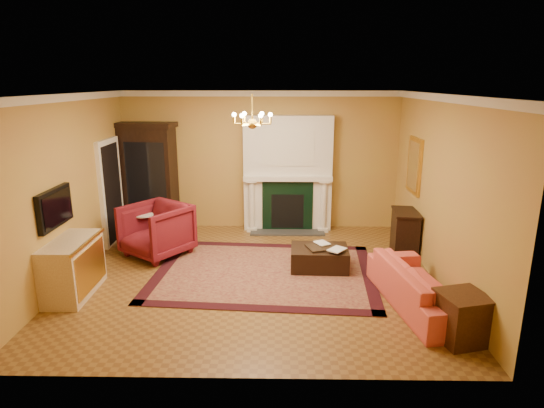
{
  "coord_description": "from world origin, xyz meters",
  "views": [
    {
      "loc": [
        0.43,
        -7.1,
        3.18
      ],
      "look_at": [
        0.3,
        0.3,
        1.18
      ],
      "focal_mm": 30.0,
      "sensor_mm": 36.0,
      "label": 1
    }
  ],
  "objects_px": {
    "coral_sofa": "(421,279)",
    "console_table": "(405,234)",
    "china_cabinet": "(149,180)",
    "leather_ottoman": "(319,258)",
    "commode": "(73,268)",
    "end_table": "(462,319)",
    "pedestal_table": "(144,228)",
    "wingback_armchair": "(156,228)"
  },
  "relations": [
    {
      "from": "pedestal_table",
      "to": "coral_sofa",
      "type": "xyz_separation_m",
      "value": [
        4.69,
        -2.3,
        0.01
      ]
    },
    {
      "from": "wingback_armchair",
      "to": "commode",
      "type": "height_order",
      "value": "wingback_armchair"
    },
    {
      "from": "china_cabinet",
      "to": "wingback_armchair",
      "type": "relative_size",
      "value": 2.07
    },
    {
      "from": "console_table",
      "to": "leather_ottoman",
      "type": "bearing_deg",
      "value": -150.94
    },
    {
      "from": "china_cabinet",
      "to": "coral_sofa",
      "type": "bearing_deg",
      "value": -27.98
    },
    {
      "from": "wingback_armchair",
      "to": "leather_ottoman",
      "type": "xyz_separation_m",
      "value": [
        3.01,
        -0.59,
        -0.34
      ]
    },
    {
      "from": "console_table",
      "to": "pedestal_table",
      "type": "bearing_deg",
      "value": -176.42
    },
    {
      "from": "china_cabinet",
      "to": "commode",
      "type": "height_order",
      "value": "china_cabinet"
    },
    {
      "from": "console_table",
      "to": "china_cabinet",
      "type": "bearing_deg",
      "value": 170.81
    },
    {
      "from": "pedestal_table",
      "to": "end_table",
      "type": "relative_size",
      "value": 1.16
    },
    {
      "from": "wingback_armchair",
      "to": "coral_sofa",
      "type": "xyz_separation_m",
      "value": [
        4.36,
        -1.94,
        -0.12
      ]
    },
    {
      "from": "leather_ottoman",
      "to": "wingback_armchair",
      "type": "bearing_deg",
      "value": 170.99
    },
    {
      "from": "wingback_armchair",
      "to": "coral_sofa",
      "type": "bearing_deg",
      "value": 11.96
    },
    {
      "from": "end_table",
      "to": "console_table",
      "type": "distance_m",
      "value": 2.97
    },
    {
      "from": "wingback_armchair",
      "to": "pedestal_table",
      "type": "bearing_deg",
      "value": 169.19
    },
    {
      "from": "pedestal_table",
      "to": "coral_sofa",
      "type": "relative_size",
      "value": 0.33
    },
    {
      "from": "coral_sofa",
      "to": "leather_ottoman",
      "type": "distance_m",
      "value": 1.92
    },
    {
      "from": "pedestal_table",
      "to": "console_table",
      "type": "relative_size",
      "value": 0.85
    },
    {
      "from": "end_table",
      "to": "console_table",
      "type": "height_order",
      "value": "console_table"
    },
    {
      "from": "pedestal_table",
      "to": "leather_ottoman",
      "type": "distance_m",
      "value": 3.48
    },
    {
      "from": "wingback_armchair",
      "to": "console_table",
      "type": "distance_m",
      "value": 4.66
    },
    {
      "from": "wingback_armchair",
      "to": "leather_ottoman",
      "type": "distance_m",
      "value": 3.08
    },
    {
      "from": "console_table",
      "to": "leather_ottoman",
      "type": "xyz_separation_m",
      "value": [
        -1.65,
        -0.68,
        -0.21
      ]
    },
    {
      "from": "pedestal_table",
      "to": "console_table",
      "type": "bearing_deg",
      "value": -3.02
    },
    {
      "from": "console_table",
      "to": "commode",
      "type": "bearing_deg",
      "value": -155.83
    },
    {
      "from": "console_table",
      "to": "leather_ottoman",
      "type": "relative_size",
      "value": 0.84
    },
    {
      "from": "china_cabinet",
      "to": "pedestal_table",
      "type": "relative_size",
      "value": 3.19
    },
    {
      "from": "end_table",
      "to": "coral_sofa",
      "type": "bearing_deg",
      "value": 104.38
    },
    {
      "from": "wingback_armchair",
      "to": "coral_sofa",
      "type": "relative_size",
      "value": 0.51
    },
    {
      "from": "console_table",
      "to": "wingback_armchair",
      "type": "bearing_deg",
      "value": -172.25
    },
    {
      "from": "china_cabinet",
      "to": "coral_sofa",
      "type": "height_order",
      "value": "china_cabinet"
    },
    {
      "from": "wingback_armchair",
      "to": "end_table",
      "type": "xyz_separation_m",
      "value": [
        4.6,
        -2.88,
        -0.24
      ]
    },
    {
      "from": "coral_sofa",
      "to": "console_table",
      "type": "xyz_separation_m",
      "value": [
        0.3,
        2.03,
        -0.0
      ]
    },
    {
      "from": "commode",
      "to": "end_table",
      "type": "relative_size",
      "value": 1.92
    },
    {
      "from": "china_cabinet",
      "to": "end_table",
      "type": "relative_size",
      "value": 3.69
    },
    {
      "from": "coral_sofa",
      "to": "console_table",
      "type": "height_order",
      "value": "coral_sofa"
    },
    {
      "from": "coral_sofa",
      "to": "commode",
      "type": "bearing_deg",
      "value": 77.4
    },
    {
      "from": "pedestal_table",
      "to": "end_table",
      "type": "height_order",
      "value": "pedestal_table"
    },
    {
      "from": "end_table",
      "to": "console_table",
      "type": "xyz_separation_m",
      "value": [
        0.06,
        2.97,
        0.11
      ]
    },
    {
      "from": "wingback_armchair",
      "to": "leather_ottoman",
      "type": "height_order",
      "value": "wingback_armchair"
    },
    {
      "from": "pedestal_table",
      "to": "commode",
      "type": "xyz_separation_m",
      "value": [
        -0.52,
        -2.01,
        0.03
      ]
    },
    {
      "from": "china_cabinet",
      "to": "pedestal_table",
      "type": "bearing_deg",
      "value": -73.56
    }
  ]
}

